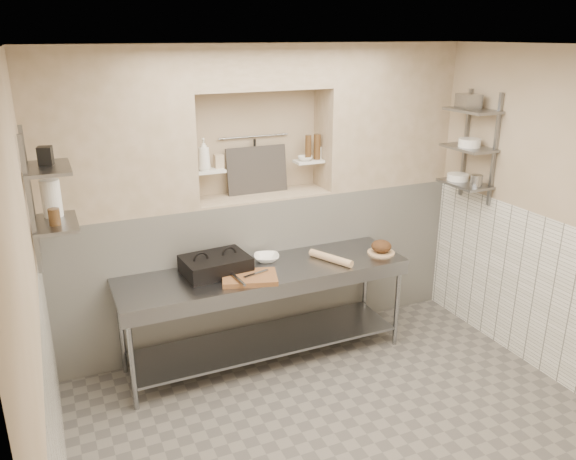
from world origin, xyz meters
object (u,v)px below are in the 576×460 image
prep_table (265,296)px  bowl_alcove (305,158)px  bread_loaf (381,246)px  cutting_board (250,278)px  rolling_pin (331,258)px  jug_left (51,198)px  bottle_soap (204,155)px  panini_press (216,265)px  mixing_bowl (267,258)px

prep_table → bowl_alcove: 1.39m
prep_table → bread_loaf: size_ratio=13.58×
prep_table → cutting_board: cutting_board is taller
rolling_pin → jug_left: bearing=178.1°
cutting_board → bottle_soap: bottle_soap is taller
prep_table → bread_loaf: (1.15, -0.08, 0.33)m
panini_press → bowl_alcove: bearing=17.3°
bowl_alcove → bread_loaf: bearing=-51.4°
mixing_bowl → bowl_alcove: 1.05m
prep_table → jug_left: (-1.65, 0.00, 1.11)m
panini_press → bottle_soap: bottle_soap is taller
rolling_pin → panini_press: bearing=170.1°
prep_table → jug_left: bearing=179.8°
cutting_board → bowl_alcove: bearing=39.5°
panini_press → cutting_board: (0.22, -0.26, -0.06)m
cutting_board → bowl_alcove: 1.37m
mixing_bowl → bottle_soap: 1.09m
prep_table → jug_left: 1.98m
panini_press → bottle_soap: 0.99m
cutting_board → mixing_bowl: size_ratio=1.98×
prep_table → bottle_soap: size_ratio=9.00×
mixing_bowl → bowl_alcove: bearing=33.1°
cutting_board → mixing_bowl: bearing=49.2°
panini_press → bowl_alcove: (1.07, 0.44, 0.76)m
rolling_pin → bread_loaf: size_ratio=2.39×
bread_loaf → jug_left: (-2.80, 0.08, 0.78)m
jug_left → prep_table: bearing=-0.2°
prep_table → bowl_alcove: (0.65, 0.55, 1.09)m
prep_table → mixing_bowl: size_ratio=11.22×
prep_table → cutting_board: bearing=-143.5°
panini_press → prep_table: bearing=-20.0°
prep_table → rolling_pin: rolling_pin is taller
mixing_bowl → bowl_alcove: size_ratio=1.61×
panini_press → cutting_board: 0.34m
cutting_board → bowl_alcove: size_ratio=3.20×
mixing_bowl → bottle_soap: bearing=140.6°
mixing_bowl → jug_left: 1.93m
bowl_alcove → prep_table: bearing=-139.6°
mixing_bowl → rolling_pin: size_ratio=0.51×
jug_left → bottle_soap: bearing=22.9°
prep_table → rolling_pin: 0.69m
prep_table → bottle_soap: bottle_soap is taller
panini_press → bottle_soap: bearing=76.3°
prep_table → bowl_alcove: bearing=40.4°
bread_loaf → jug_left: bearing=178.3°
jug_left → bowl_alcove: bearing=13.4°
bread_loaf → jug_left: 2.91m
cutting_board → jug_left: jug_left is taller
jug_left → mixing_bowl: bearing=6.0°
bowl_alcove → jug_left: 2.36m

